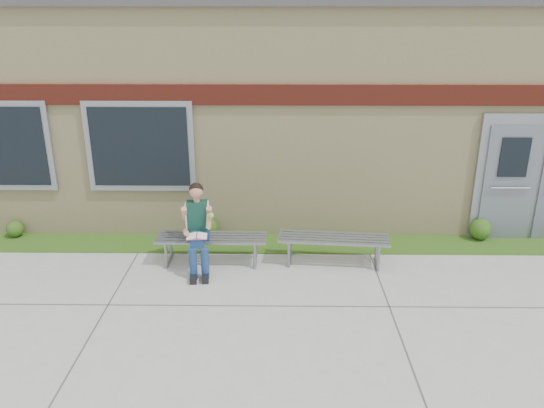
{
  "coord_description": "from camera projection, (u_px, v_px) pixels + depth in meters",
  "views": [
    {
      "loc": [
        -0.58,
        -6.04,
        3.96
      ],
      "look_at": [
        -0.68,
        1.7,
        1.1
      ],
      "focal_mm": 35.0,
      "sensor_mm": 36.0,
      "label": 1
    }
  ],
  "objects": [
    {
      "name": "bench_right",
      "position": [
        333.0,
        243.0,
        8.66
      ],
      "size": [
        1.84,
        0.66,
        0.47
      ],
      "rotation": [
        0.0,
        0.0,
        -0.09
      ],
      "color": "gray",
      "rests_on": "ground"
    },
    {
      "name": "ground",
      "position": [
        321.0,
        326.0,
        7.03
      ],
      "size": [
        80.0,
        80.0,
        0.0
      ],
      "primitive_type": "plane",
      "color": "#9E9E99",
      "rests_on": "ground"
    },
    {
      "name": "shrub_west",
      "position": [
        15.0,
        229.0,
        9.71
      ],
      "size": [
        0.3,
        0.3,
        0.3
      ],
      "primitive_type": "sphere",
      "color": "#2F5416",
      "rests_on": "grass_strip"
    },
    {
      "name": "shrub_east",
      "position": [
        480.0,
        229.0,
        9.6
      ],
      "size": [
        0.39,
        0.39,
        0.39
      ],
      "primitive_type": "sphere",
      "color": "#2F5416",
      "rests_on": "grass_strip"
    },
    {
      "name": "grass_strip",
      "position": [
        311.0,
        244.0,
        9.47
      ],
      "size": [
        16.0,
        0.8,
        0.02
      ],
      "primitive_type": "cube",
      "color": "#2F5416",
      "rests_on": "ground"
    },
    {
      "name": "school_building",
      "position": [
        304.0,
        97.0,
        11.92
      ],
      "size": [
        16.2,
        6.22,
        4.2
      ],
      "color": "beige",
      "rests_on": "ground"
    },
    {
      "name": "girl",
      "position": [
        198.0,
        227.0,
        8.36
      ],
      "size": [
        0.53,
        0.87,
        1.41
      ],
      "rotation": [
        0.0,
        0.0,
        0.09
      ],
      "color": "navy",
      "rests_on": "ground"
    },
    {
      "name": "shrub_mid",
      "position": [
        207.0,
        228.0,
        9.66
      ],
      "size": [
        0.39,
        0.39,
        0.39
      ],
      "primitive_type": "sphere",
      "color": "#2F5416",
      "rests_on": "grass_strip"
    },
    {
      "name": "bench_left",
      "position": [
        212.0,
        243.0,
        8.69
      ],
      "size": [
        1.8,
        0.51,
        0.47
      ],
      "rotation": [
        0.0,
        0.0,
        -0.01
      ],
      "color": "gray",
      "rests_on": "ground"
    }
  ]
}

